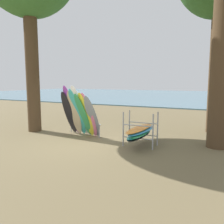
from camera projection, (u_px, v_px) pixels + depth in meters
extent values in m
plane|color=brown|center=(80.00, 142.00, 8.97)|extent=(80.00, 80.00, 0.00)
cube|color=slate|center=(190.00, 96.00, 36.21)|extent=(80.00, 36.00, 0.10)
cylinder|color=#4C3823|center=(32.00, 63.00, 10.62)|extent=(0.60, 0.60, 6.33)
cylinder|color=#4C3823|center=(223.00, 44.00, 7.84)|extent=(0.73, 0.73, 7.15)
cylinder|color=#4C3823|center=(215.00, 66.00, 10.35)|extent=(0.51, 0.51, 6.03)
ellipsoid|color=black|center=(69.00, 113.00, 10.24)|extent=(0.64, 0.86, 1.91)
ellipsoid|color=purple|center=(72.00, 110.00, 10.13)|extent=(0.67, 0.93, 2.17)
ellipsoid|color=#C6B289|center=(74.00, 113.00, 10.05)|extent=(0.61, 0.79, 1.95)
ellipsoid|color=#38B2AD|center=(77.00, 112.00, 9.96)|extent=(0.69, 0.95, 2.04)
ellipsoid|color=white|center=(80.00, 111.00, 9.86)|extent=(0.65, 1.03, 2.18)
ellipsoid|color=#339E56|center=(83.00, 115.00, 9.79)|extent=(0.76, 0.97, 1.85)
ellipsoid|color=yellow|center=(86.00, 115.00, 9.69)|extent=(0.70, 0.87, 1.90)
ellipsoid|color=pink|center=(89.00, 115.00, 9.60)|extent=(0.73, 0.89, 1.89)
ellipsoid|color=gray|center=(92.00, 117.00, 9.52)|extent=(0.65, 0.90, 1.78)
cylinder|color=#9EA0A5|center=(71.00, 126.00, 10.81)|extent=(0.04, 0.04, 0.55)
cylinder|color=#9EA0A5|center=(99.00, 131.00, 9.70)|extent=(0.04, 0.04, 0.55)
cylinder|color=#9EA0A5|center=(84.00, 122.00, 10.22)|extent=(1.89, 0.48, 0.04)
cylinder|color=#9EA0A5|center=(123.00, 129.00, 8.40)|extent=(0.05, 0.05, 1.25)
cylinder|color=#9EA0A5|center=(153.00, 132.00, 7.92)|extent=(0.05, 0.05, 1.25)
cylinder|color=#9EA0A5|center=(129.00, 126.00, 8.93)|extent=(0.05, 0.05, 1.25)
cylinder|color=#9EA0A5|center=(158.00, 129.00, 8.45)|extent=(0.05, 0.05, 1.25)
cylinder|color=#9EA0A5|center=(138.00, 138.00, 8.19)|extent=(1.10, 0.04, 0.04)
cylinder|color=#9EA0A5|center=(138.00, 126.00, 8.13)|extent=(1.10, 0.04, 0.04)
cylinder|color=#9EA0A5|center=(143.00, 135.00, 8.73)|extent=(1.10, 0.04, 0.04)
cylinder|color=#9EA0A5|center=(143.00, 123.00, 8.67)|extent=(1.10, 0.04, 0.04)
ellipsoid|color=black|center=(139.00, 135.00, 8.47)|extent=(0.51, 2.10, 0.06)
ellipsoid|color=#38B2AD|center=(140.00, 133.00, 8.46)|extent=(0.52, 2.10, 0.06)
ellipsoid|color=#339E56|center=(141.00, 132.00, 8.43)|extent=(0.65, 2.13, 0.06)
ellipsoid|color=#2D8ED1|center=(142.00, 130.00, 8.41)|extent=(0.64, 2.13, 0.06)
ellipsoid|color=orange|center=(139.00, 129.00, 8.44)|extent=(0.61, 2.12, 0.06)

